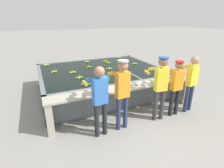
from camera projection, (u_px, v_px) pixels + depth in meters
name	position (u px, v px, depth m)	size (l,w,h in m)	color
ground_plane	(129.00, 118.00, 4.85)	(80.00, 80.00, 0.00)	gray
wash_tank	(102.00, 80.00, 6.54)	(4.31, 3.43, 0.86)	slate
work_ledge	(126.00, 95.00, 4.83)	(4.31, 0.45, 0.86)	#A8A393
worker_0	(99.00, 96.00, 3.83)	(0.44, 0.73, 1.68)	#1E2328
worker_1	(122.00, 88.00, 4.07)	(0.44, 0.74, 1.74)	navy
worker_2	(160.00, 82.00, 4.46)	(0.48, 0.75, 1.73)	#38383D
worker_3	(176.00, 83.00, 4.73)	(0.40, 0.71, 1.57)	#1E2328
worker_4	(191.00, 79.00, 4.93)	(0.48, 0.73, 1.65)	navy
banana_bunch_floating_0	(46.00, 65.00, 6.88)	(0.28, 0.28, 0.08)	#9EC642
banana_bunch_floating_1	(87.00, 62.00, 7.39)	(0.27, 0.28, 0.08)	#93BC3D
banana_bunch_floating_2	(89.00, 67.00, 6.59)	(0.27, 0.28, 0.08)	#75A333
banana_bunch_floating_3	(134.00, 64.00, 7.07)	(0.27, 0.27, 0.08)	#93BC3D
banana_bunch_floating_4	(54.00, 72.00, 6.03)	(0.26, 0.26, 0.08)	#9EC642
banana_bunch_floating_5	(112.00, 73.00, 5.89)	(0.26, 0.26, 0.08)	#9EC642
banana_bunch_floating_6	(105.00, 61.00, 7.49)	(0.27, 0.28, 0.08)	#8CB738
banana_bunch_floating_7	(119.00, 60.00, 7.58)	(0.28, 0.26, 0.08)	#75A333
banana_bunch_floating_8	(73.00, 72.00, 5.96)	(0.28, 0.28, 0.08)	#7FAD33
banana_bunch_floating_9	(86.00, 84.00, 4.88)	(0.28, 0.28, 0.08)	#7FAD33
banana_bunch_floating_10	(79.00, 77.00, 5.43)	(0.27, 0.28, 0.08)	#8CB738
banana_bunch_floating_11	(108.00, 63.00, 7.20)	(0.28, 0.27, 0.08)	#93BC3D
banana_bunch_floating_12	(109.00, 69.00, 6.37)	(0.27, 0.27, 0.08)	#7FAD33
banana_bunch_floating_13	(119.00, 58.00, 8.13)	(0.28, 0.28, 0.08)	#8CB738
knife_0	(127.00, 86.00, 4.79)	(0.31, 0.21, 0.02)	silver
knife_1	(139.00, 85.00, 4.82)	(0.34, 0.15, 0.02)	silver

